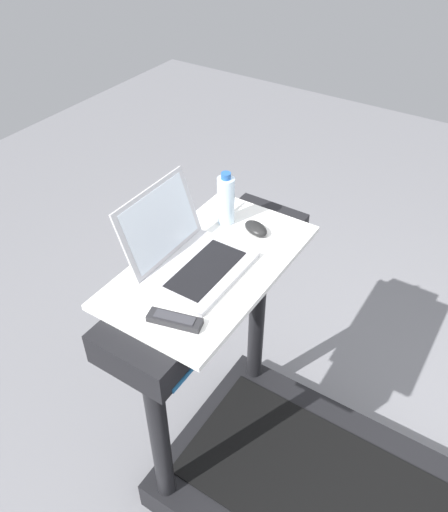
# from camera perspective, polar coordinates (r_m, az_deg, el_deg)

# --- Properties ---
(treadmill_base) EXTENTS (0.90, 1.64, 1.06)m
(treadmill_base) POSITION_cam_1_polar(r_m,az_deg,el_deg) (2.24, 12.87, -23.79)
(treadmill_base) COLOR black
(treadmill_base) RESTS_ON ground
(desk_board) EXTENTS (0.74, 0.43, 0.02)m
(desk_board) POSITION_cam_1_polar(r_m,az_deg,el_deg) (1.70, -1.42, -0.98)
(desk_board) COLOR white
(desk_board) RESTS_ON treadmill_base
(laptop) EXTENTS (0.34, 0.32, 0.24)m
(laptop) POSITION_cam_1_polar(r_m,az_deg,el_deg) (1.65, -3.99, 0.21)
(laptop) COLOR #B7B7BC
(laptop) RESTS_ON desk_board
(computer_mouse) EXTENTS (0.09, 0.12, 0.03)m
(computer_mouse) POSITION_cam_1_polar(r_m,az_deg,el_deg) (1.81, 3.52, 3.05)
(computer_mouse) COLOR black
(computer_mouse) RESTS_ON desk_board
(water_bottle) EXTENTS (0.06, 0.06, 0.20)m
(water_bottle) POSITION_cam_1_polar(r_m,az_deg,el_deg) (1.82, 0.21, 6.19)
(water_bottle) COLOR silver
(water_bottle) RESTS_ON desk_board
(tv_remote) EXTENTS (0.09, 0.17, 0.02)m
(tv_remote) POSITION_cam_1_polar(r_m,az_deg,el_deg) (1.50, -5.43, -6.99)
(tv_remote) COLOR #232326
(tv_remote) RESTS_ON desk_board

